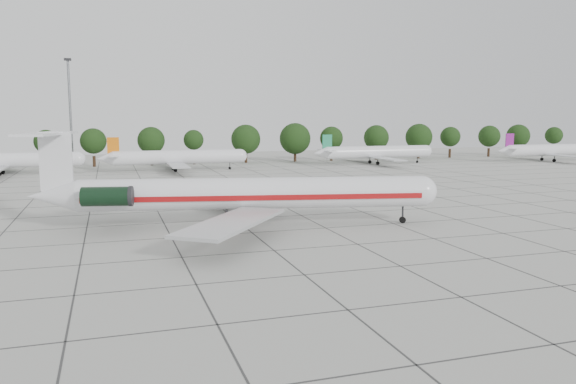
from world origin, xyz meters
name	(u,v)px	position (x,y,z in m)	size (l,w,h in m)	color
ground	(326,228)	(0.00, 0.00, 0.00)	(260.00, 260.00, 0.00)	#ADADA5
apron_joints	(284,206)	(0.00, 15.00, 0.01)	(170.00, 170.00, 0.02)	#383838
main_airliner	(232,193)	(-9.14, 3.78, 3.58)	(42.80, 33.29, 10.14)	silver
bg_airliner_b	(5,161)	(-41.43, 69.69, 2.91)	(28.24, 27.20, 7.40)	silver
bg_airliner_c	(178,157)	(-7.36, 68.48, 2.91)	(28.24, 27.20, 7.40)	silver
bg_airliner_d	(377,152)	(41.77, 71.56, 2.91)	(28.24, 27.20, 7.40)	silver
bg_airliner_e	(551,150)	(89.51, 65.63, 2.91)	(28.24, 27.20, 7.40)	silver
tree_line	(151,140)	(-11.68, 85.00, 5.98)	(249.86, 8.44, 10.22)	#332114
floodlight_mast	(70,106)	(-30.00, 92.00, 14.28)	(1.60, 1.60, 25.45)	slate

